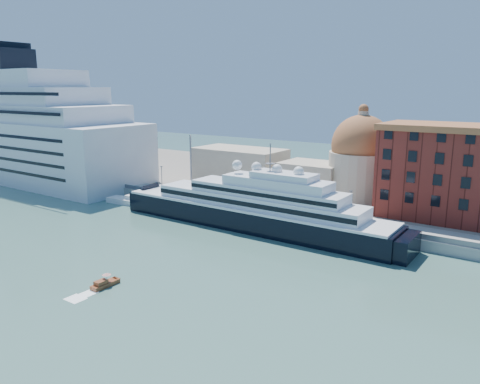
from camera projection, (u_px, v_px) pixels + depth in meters
The scene contains 10 objects.
ground at pixel (163, 247), 101.58m from camera, with size 400.00×400.00×0.00m, color #3D6960.
quay at pixel (250, 209), 128.59m from camera, with size 180.00×10.00×2.50m, color gray.
land at pixel (315, 185), 161.55m from camera, with size 260.00×72.00×2.00m, color slate.
quay_fence at pixel (240, 206), 124.58m from camera, with size 180.00×0.10×1.20m, color slate.
superyacht at pixel (242, 209), 116.28m from camera, with size 82.91×11.49×24.78m.
service_barge at pixel (129, 201), 139.18m from camera, with size 13.67×5.52×3.00m.
water_taxi at pixel (105, 283), 80.97m from camera, with size 1.78×5.21×2.47m.
warehouse at pixel (473, 174), 111.40m from camera, with size 43.00×19.00×23.25m.
church at pixel (310, 165), 141.98m from camera, with size 66.00×18.00×25.50m.
lamp_posts at pixel (209, 174), 132.39m from camera, with size 120.80×2.40×18.00m.
Camera 1 is at (68.76, -69.86, 33.64)m, focal length 35.00 mm.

